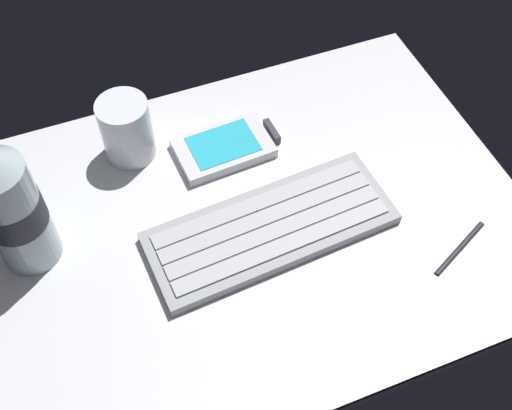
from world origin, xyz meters
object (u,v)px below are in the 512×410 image
Objects in this scene: juice_cup at (127,131)px; stylus_pen at (460,247)px; handheld_device at (228,146)px; keyboard at (271,227)px; water_bottle at (10,206)px.

juice_cup is 42.40cm from stylus_pen.
handheld_device is at bearing -19.87° from juice_cup.
juice_cup is (-12.04, 17.91, 3.10)cm from keyboard.
stylus_pen is at bearing -20.96° from water_bottle.
stylus_pen is (19.80, -23.92, -0.38)cm from handheld_device.
water_bottle is at bearing 164.47° from keyboard.
keyboard is 3.12× the size of stylus_pen.
water_bottle is at bearing -143.76° from juice_cup.
handheld_device is 1.38× the size of stylus_pen.
juice_cup is at bearing 160.13° from handheld_device.
handheld_device reaches higher than stylus_pen.
water_bottle is (-14.41, -10.56, 5.10)cm from juice_cup.
keyboard is 21.80cm from juice_cup.
water_bottle reaches higher than handheld_device.
stylus_pen is at bearing -27.75° from keyboard.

